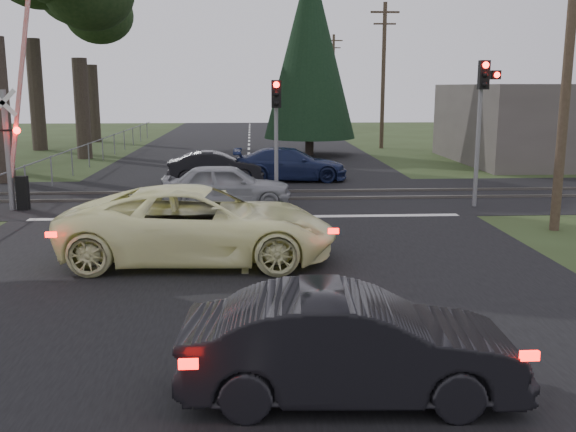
{
  "coord_description": "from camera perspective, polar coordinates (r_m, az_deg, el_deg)",
  "views": [
    {
      "loc": [
        0.17,
        -10.85,
        3.89
      ],
      "look_at": [
        0.89,
        1.94,
        1.3
      ],
      "focal_mm": 40.0,
      "sensor_mm": 36.0,
      "label": 1
    }
  ],
  "objects": [
    {
      "name": "ground",
      "position": [
        11.52,
        -3.93,
        -8.33
      ],
      "size": [
        120.0,
        120.0,
        0.0
      ],
      "primitive_type": "plane",
      "color": "#2B3819",
      "rests_on": "ground"
    },
    {
      "name": "road",
      "position": [
        21.21,
        -3.65,
        0.85
      ],
      "size": [
        14.0,
        100.0,
        0.01
      ],
      "primitive_type": "cube",
      "color": "black",
      "rests_on": "ground"
    },
    {
      "name": "rail_corridor",
      "position": [
        23.17,
        -3.63,
        1.76
      ],
      "size": [
        120.0,
        8.0,
        0.01
      ],
      "primitive_type": "cube",
      "color": "black",
      "rests_on": "ground"
    },
    {
      "name": "stop_line",
      "position": [
        19.44,
        -3.68,
        -0.1
      ],
      "size": [
        13.0,
        0.35,
        0.0
      ],
      "primitive_type": "cube",
      "color": "silver",
      "rests_on": "ground"
    },
    {
      "name": "rail_near",
      "position": [
        22.38,
        -3.64,
        1.53
      ],
      "size": [
        120.0,
        0.12,
        0.1
      ],
      "primitive_type": "cube",
      "color": "#59544C",
      "rests_on": "ground"
    },
    {
      "name": "rail_far",
      "position": [
        23.96,
        -3.62,
        2.19
      ],
      "size": [
        120.0,
        0.12,
        0.1
      ],
      "primitive_type": "cube",
      "color": "#59544C",
      "rests_on": "ground"
    },
    {
      "name": "crossing_signal",
      "position": [
        22.01,
        -23.13,
        5.74
      ],
      "size": [
        1.62,
        0.38,
        6.96
      ],
      "color": "slate",
      "rests_on": "ground"
    },
    {
      "name": "traffic_signal_right",
      "position": [
        21.63,
        16.93,
        9.42
      ],
      "size": [
        0.68,
        0.48,
        4.7
      ],
      "color": "slate",
      "rests_on": "ground"
    },
    {
      "name": "traffic_signal_center",
      "position": [
        21.57,
        -1.05,
        8.55
      ],
      "size": [
        0.32,
        0.48,
        4.1
      ],
      "color": "slate",
      "rests_on": "ground"
    },
    {
      "name": "utility_pole_near",
      "position": [
        18.81,
        23.69,
        13.04
      ],
      "size": [
        1.8,
        0.26,
        9.0
      ],
      "color": "#4C3D2D",
      "rests_on": "ground"
    },
    {
      "name": "utility_pole_mid",
      "position": [
        41.7,
        8.47,
        12.46
      ],
      "size": [
        1.8,
        0.26,
        9.0
      ],
      "color": "#4C3D2D",
      "rests_on": "ground"
    },
    {
      "name": "utility_pole_far",
      "position": [
        66.38,
        4.04,
        12.13
      ],
      "size": [
        1.8,
        0.26,
        9.0
      ],
      "color": "#4C3D2D",
      "rests_on": "ground"
    },
    {
      "name": "euc_tree_e",
      "position": [
        48.48,
        -17.39,
        17.59
      ],
      "size": [
        6.0,
        6.0,
        13.2
      ],
      "color": "#473D33",
      "rests_on": "ground"
    },
    {
      "name": "conifer_tree",
      "position": [
        37.06,
        1.97,
        14.68
      ],
      "size": [
        5.2,
        5.2,
        11.0
      ],
      "color": "#473D33",
      "rests_on": "ground"
    },
    {
      "name": "fence_left",
      "position": [
        34.5,
        -16.64,
        4.48
      ],
      "size": [
        0.1,
        36.0,
        1.2
      ],
      "primitive_type": null,
      "color": "slate",
      "rests_on": "ground"
    },
    {
      "name": "cream_coupe",
      "position": [
        14.54,
        -7.84,
        -0.74
      ],
      "size": [
        6.23,
        3.07,
        1.7
      ],
      "primitive_type": "imported",
      "rotation": [
        0.0,
        0.0,
        1.53
      ],
      "color": "#FFFDB6",
      "rests_on": "ground"
    },
    {
      "name": "dark_hatchback",
      "position": [
        8.24,
        5.55,
        -11.4
      ],
      "size": [
        4.32,
        1.69,
        1.4
      ],
      "primitive_type": "imported",
      "rotation": [
        0.0,
        0.0,
        1.52
      ],
      "color": "black",
      "rests_on": "ground"
    },
    {
      "name": "silver_car",
      "position": [
        21.06,
        -5.47,
        2.71
      ],
      "size": [
        4.23,
        1.77,
        1.43
      ],
      "primitive_type": "imported",
      "rotation": [
        0.0,
        0.0,
        1.59
      ],
      "color": "#94969B",
      "rests_on": "ground"
    },
    {
      "name": "blue_sedan",
      "position": [
        26.93,
        0.2,
        4.6
      ],
      "size": [
        4.76,
        2.0,
        1.37
      ],
      "primitive_type": "imported",
      "rotation": [
        0.0,
        0.0,
        1.55
      ],
      "color": "#182148",
      "rests_on": "ground"
    },
    {
      "name": "dark_car_far",
      "position": [
        26.53,
        -6.45,
        4.32
      ],
      "size": [
        3.94,
        1.56,
        1.28
      ],
      "primitive_type": "imported",
      "rotation": [
        0.0,
        0.0,
        1.63
      ],
      "color": "black",
      "rests_on": "ground"
    }
  ]
}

